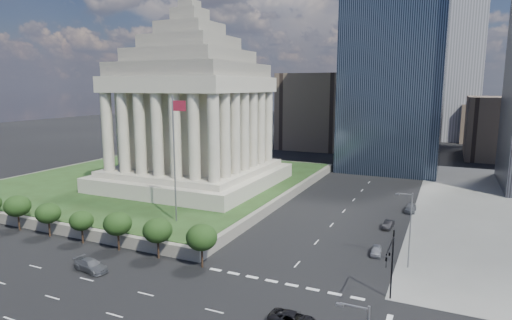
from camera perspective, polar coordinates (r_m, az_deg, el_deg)
The scene contains 16 objects.
ground at distance 134.22m, azimuth 16.74°, elevation -0.64°, with size 500.00×500.00×0.00m, color black.
plaza_terrace at distance 104.63m, azimuth -12.73°, elevation -2.83°, with size 66.00×70.00×1.80m, color slate.
plaza_lawn at distance 104.43m, azimuth -12.75°, elevation -2.32°, with size 64.00×68.00×0.10m, color #233716.
war_memorial at distance 94.23m, azimuth -8.55°, elevation 8.51°, with size 34.00×34.00×39.00m, color #A49D89, non-canonical shape.
flagpole at distance 68.28m, azimuth -10.75°, elevation 1.01°, with size 2.52×0.24×20.00m.
tree_row at distance 72.29m, azimuth -24.14°, elevation -7.43°, with size 53.00×4.00×6.00m, color black, non-canonical shape.
midrise_glass at distance 127.14m, azimuth 18.01°, elevation 12.33°, with size 26.00×26.00×60.00m, color black.
building_filler_ne at distance 162.26m, azimuth 29.70°, elevation 3.80°, with size 20.00×30.00×20.00m, color brown.
building_filler_nw at distance 168.09m, azimuth 8.20°, elevation 6.51°, with size 24.00×30.00×28.00m, color brown.
traffic_signal_ne at distance 48.49m, azimuth 17.50°, elevation -12.58°, with size 0.30×5.74×8.00m.
street_lamp_north at distance 58.89m, azimuth 19.73°, elevation -8.26°, with size 2.13×0.22×10.00m.
pickup_truck at distance 45.04m, azimuth 5.00°, elevation -20.43°, with size 4.95×2.28×1.38m, color black.
suv_grey at distance 60.14m, azimuth -21.17°, elevation -12.96°, with size 5.18×2.11×1.50m, color #4E5055.
parked_sedan_near at distance 63.59m, azimuth 15.72°, elevation -11.53°, with size 3.57×1.44×1.22m, color gray.
parked_sedan_mid at distance 75.21m, azimuth 17.22°, elevation -8.24°, with size 1.32×3.77×1.24m, color black.
parked_sedan_far at distance 86.03m, azimuth 19.90°, elevation -6.01°, with size 1.83×4.54×1.55m, color slate.
Camera 1 is at (17.26, -31.04, 23.34)m, focal length 30.00 mm.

